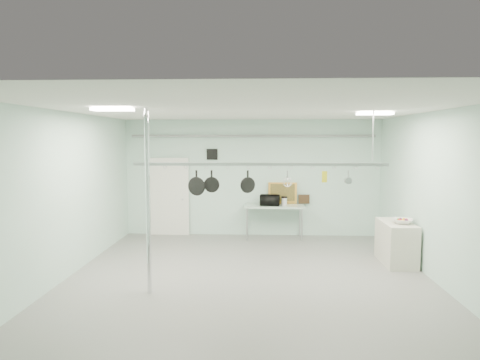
{
  "coord_description": "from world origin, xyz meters",
  "views": [
    {
      "loc": [
        0.2,
        -7.75,
        2.69
      ],
      "look_at": [
        -0.2,
        1.0,
        1.83
      ],
      "focal_mm": 32.0,
      "sensor_mm": 36.0,
      "label": 1
    }
  ],
  "objects_px": {
    "pot_rack": "(259,163)",
    "skillet_left": "(196,183)",
    "chrome_pole": "(148,202)",
    "fruit_bowl": "(402,221)",
    "coffee_canister": "(284,202)",
    "skillet_right": "(248,181)",
    "side_cabinet": "(396,243)",
    "skillet_mid": "(212,181)",
    "prep_table": "(274,208)",
    "microwave": "(270,200)"
  },
  "relations": [
    {
      "from": "side_cabinet",
      "to": "pot_rack",
      "type": "relative_size",
      "value": 0.25
    },
    {
      "from": "chrome_pole",
      "to": "side_cabinet",
      "type": "height_order",
      "value": "chrome_pole"
    },
    {
      "from": "side_cabinet",
      "to": "skillet_left",
      "type": "bearing_deg",
      "value": -165.14
    },
    {
      "from": "chrome_pole",
      "to": "side_cabinet",
      "type": "bearing_deg",
      "value": 22.41
    },
    {
      "from": "coffee_canister",
      "to": "skillet_right",
      "type": "height_order",
      "value": "skillet_right"
    },
    {
      "from": "side_cabinet",
      "to": "coffee_canister",
      "type": "height_order",
      "value": "coffee_canister"
    },
    {
      "from": "pot_rack",
      "to": "skillet_left",
      "type": "height_order",
      "value": "pot_rack"
    },
    {
      "from": "coffee_canister",
      "to": "skillet_right",
      "type": "bearing_deg",
      "value": -105.24
    },
    {
      "from": "prep_table",
      "to": "fruit_bowl",
      "type": "xyz_separation_m",
      "value": [
        2.61,
        -2.35,
        0.12
      ]
    },
    {
      "from": "chrome_pole",
      "to": "microwave",
      "type": "xyz_separation_m",
      "value": [
        2.19,
        4.16,
        -0.55
      ]
    },
    {
      "from": "fruit_bowl",
      "to": "skillet_left",
      "type": "relative_size",
      "value": 0.85
    },
    {
      "from": "pot_rack",
      "to": "skillet_right",
      "type": "xyz_separation_m",
      "value": [
        -0.22,
        0.0,
        -0.35
      ]
    },
    {
      "from": "prep_table",
      "to": "side_cabinet",
      "type": "distance_m",
      "value": 3.39
    },
    {
      "from": "skillet_mid",
      "to": "skillet_right",
      "type": "distance_m",
      "value": 0.69
    },
    {
      "from": "side_cabinet",
      "to": "skillet_mid",
      "type": "height_order",
      "value": "skillet_mid"
    },
    {
      "from": "prep_table",
      "to": "side_cabinet",
      "type": "relative_size",
      "value": 1.33
    },
    {
      "from": "pot_rack",
      "to": "skillet_mid",
      "type": "height_order",
      "value": "pot_rack"
    },
    {
      "from": "skillet_mid",
      "to": "skillet_right",
      "type": "xyz_separation_m",
      "value": [
        0.69,
        0.0,
        0.0
      ]
    },
    {
      "from": "microwave",
      "to": "skillet_mid",
      "type": "distance_m",
      "value": 3.57
    },
    {
      "from": "fruit_bowl",
      "to": "chrome_pole",
      "type": "bearing_deg",
      "value": -159.37
    },
    {
      "from": "chrome_pole",
      "to": "prep_table",
      "type": "height_order",
      "value": "chrome_pole"
    },
    {
      "from": "fruit_bowl",
      "to": "skillet_mid",
      "type": "distance_m",
      "value": 4.14
    },
    {
      "from": "pot_rack",
      "to": "fruit_bowl",
      "type": "distance_m",
      "value": 3.41
    },
    {
      "from": "coffee_canister",
      "to": "fruit_bowl",
      "type": "height_order",
      "value": "coffee_canister"
    },
    {
      "from": "microwave",
      "to": "skillet_mid",
      "type": "relative_size",
      "value": 1.24
    },
    {
      "from": "chrome_pole",
      "to": "fruit_bowl",
      "type": "distance_m",
      "value": 5.29
    },
    {
      "from": "fruit_bowl",
      "to": "pot_rack",
      "type": "bearing_deg",
      "value": -162.5
    },
    {
      "from": "pot_rack",
      "to": "coffee_canister",
      "type": "xyz_separation_m",
      "value": [
        0.67,
        3.25,
        -1.22
      ]
    },
    {
      "from": "pot_rack",
      "to": "chrome_pole",
      "type": "bearing_deg",
      "value": -154.65
    },
    {
      "from": "microwave",
      "to": "fruit_bowl",
      "type": "distance_m",
      "value": 3.57
    },
    {
      "from": "pot_rack",
      "to": "skillet_right",
      "type": "height_order",
      "value": "pot_rack"
    },
    {
      "from": "side_cabinet",
      "to": "microwave",
      "type": "relative_size",
      "value": 2.35
    },
    {
      "from": "coffee_canister",
      "to": "skillet_mid",
      "type": "distance_m",
      "value": 3.72
    },
    {
      "from": "skillet_left",
      "to": "coffee_canister",
      "type": "bearing_deg",
      "value": 79.27
    },
    {
      "from": "coffee_canister",
      "to": "fruit_bowl",
      "type": "relative_size",
      "value": 0.49
    },
    {
      "from": "prep_table",
      "to": "skillet_mid",
      "type": "distance_m",
      "value": 3.7
    },
    {
      "from": "fruit_bowl",
      "to": "skillet_left",
      "type": "distance_m",
      "value": 4.41
    },
    {
      "from": "side_cabinet",
      "to": "chrome_pole",
      "type": "bearing_deg",
      "value": -157.59
    },
    {
      "from": "chrome_pole",
      "to": "prep_table",
      "type": "distance_m",
      "value": 4.85
    },
    {
      "from": "skillet_right",
      "to": "skillet_mid",
      "type": "bearing_deg",
      "value": 153.34
    },
    {
      "from": "prep_table",
      "to": "microwave",
      "type": "bearing_deg",
      "value": -160.63
    },
    {
      "from": "coffee_canister",
      "to": "skillet_left",
      "type": "height_order",
      "value": "skillet_left"
    },
    {
      "from": "side_cabinet",
      "to": "skillet_right",
      "type": "distance_m",
      "value": 3.65
    },
    {
      "from": "pot_rack",
      "to": "skillet_left",
      "type": "xyz_separation_m",
      "value": [
        -1.2,
        0.0,
        -0.39
      ]
    },
    {
      "from": "prep_table",
      "to": "coffee_canister",
      "type": "relative_size",
      "value": 7.83
    },
    {
      "from": "prep_table",
      "to": "skillet_right",
      "type": "xyz_separation_m",
      "value": [
        -0.62,
        -3.3,
        1.05
      ]
    },
    {
      "from": "chrome_pole",
      "to": "coffee_canister",
      "type": "distance_m",
      "value": 4.92
    },
    {
      "from": "prep_table",
      "to": "pot_rack",
      "type": "distance_m",
      "value": 3.61
    },
    {
      "from": "side_cabinet",
      "to": "skillet_right",
      "type": "xyz_separation_m",
      "value": [
        -3.17,
        -1.1,
        1.43
      ]
    },
    {
      "from": "chrome_pole",
      "to": "microwave",
      "type": "distance_m",
      "value": 4.73
    }
  ]
}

